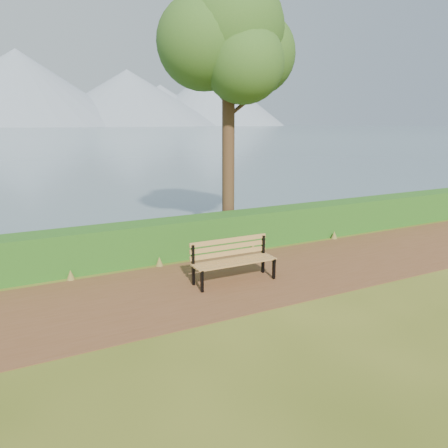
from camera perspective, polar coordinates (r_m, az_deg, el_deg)
ground at (r=9.62m, az=1.97°, el=-8.01°), size 140.00×140.00×0.00m
path at (r=9.87m, az=1.11°, el=-7.43°), size 40.00×3.40×0.01m
hedge at (r=11.69m, az=-4.31°, el=-1.61°), size 32.00×0.85×1.00m
water at (r=267.85m, az=-27.23°, el=11.00°), size 700.00×510.00×0.00m
bench at (r=9.71m, az=1.10°, el=-4.37°), size 1.91×0.59×0.95m
tree at (r=12.78m, az=0.57°, el=23.16°), size 3.98×3.33×7.66m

